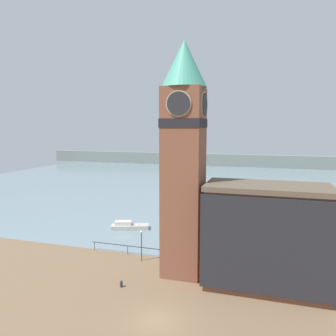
% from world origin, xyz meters
% --- Properties ---
extents(ground_plane, '(160.00, 160.00, 0.00)m').
position_xyz_m(ground_plane, '(0.00, 0.00, 0.00)').
color(ground_plane, brown).
extents(water, '(160.00, 120.00, 0.00)m').
position_xyz_m(water, '(0.00, 72.58, -0.00)').
color(water, gray).
rests_on(water, ground_plane).
extents(far_shoreline, '(180.00, 3.00, 5.00)m').
position_xyz_m(far_shoreline, '(0.00, 112.58, 2.50)').
color(far_shoreline, slate).
rests_on(far_shoreline, water).
extents(pier_railing, '(9.91, 0.08, 1.09)m').
position_xyz_m(pier_railing, '(-8.19, 12.33, 0.95)').
color(pier_railing, '#333338').
rests_on(pier_railing, ground_plane).
extents(clock_tower, '(4.63, 4.63, 24.42)m').
position_xyz_m(clock_tower, '(-0.22, 9.16, 12.94)').
color(clock_tower, brown).
rests_on(clock_tower, ground_plane).
extents(pier_building, '(11.92, 6.20, 10.25)m').
position_xyz_m(pier_building, '(8.29, 8.56, 5.15)').
color(pier_building, brown).
rests_on(pier_building, ground_plane).
extents(boat_near, '(6.09, 3.69, 1.27)m').
position_xyz_m(boat_near, '(-12.29, 21.77, 0.47)').
color(boat_near, '#B7B2A8').
rests_on(boat_near, water).
extents(mooring_bollard_near, '(0.29, 0.29, 0.67)m').
position_xyz_m(mooring_bollard_near, '(-5.26, 4.25, 0.36)').
color(mooring_bollard_near, '#2D2D33').
rests_on(mooring_bollard_near, ground_plane).
extents(lamp_post, '(0.32, 0.32, 3.70)m').
position_xyz_m(lamp_post, '(-5.73, 10.86, 2.61)').
color(lamp_post, '#2D2D33').
rests_on(lamp_post, ground_plane).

